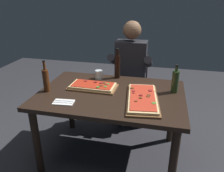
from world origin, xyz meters
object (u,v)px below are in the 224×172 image
Objects in this scene: pizza_rectangular_front at (93,86)px; tumbler_near_camera at (99,75)px; pizza_rectangular_left at (142,99)px; diner_chair at (131,84)px; dining_table at (111,101)px; oil_bottle_amber at (175,81)px; seated_diner at (130,69)px; wine_bottle_dark at (117,66)px; vinegar_bottle_green at (46,80)px.

tumbler_near_camera is at bearing 93.80° from pizza_rectangular_front.
pizza_rectangular_left is 1.02m from diner_chair.
dining_table is at bearing -19.39° from pizza_rectangular_front.
tumbler_near_camera is at bearing 167.18° from oil_bottle_amber.
pizza_rectangular_left is at bearing -137.76° from oil_bottle_amber.
seated_diner reaches higher than pizza_rectangular_left.
dining_table is at bearing -86.72° from wine_bottle_dark.
dining_table is 0.66m from vinegar_bottle_green.
pizza_rectangular_left is at bearing -56.60° from wine_bottle_dark.
vinegar_bottle_green is at bearing -129.41° from seated_diner.
tumbler_near_camera is 0.11× the size of diner_chair.
wine_bottle_dark is 3.53× the size of tumbler_near_camera.
seated_diner reaches higher than dining_table.
diner_chair is at bearing 70.43° from pizza_rectangular_front.
vinegar_bottle_green is at bearing -179.43° from pizza_rectangular_left.
wine_bottle_dark is 0.60m from diner_chair.
oil_bottle_amber is at bearing 12.27° from vinegar_bottle_green.
dining_table is 0.87m from diner_chair.
tumbler_near_camera is 0.66m from diner_chair.
pizza_rectangular_left is 0.63m from wine_bottle_dark.
pizza_rectangular_left is at bearing -73.92° from seated_diner.
seated_diner reaches higher than oil_bottle_amber.
vinegar_bottle_green is at bearing -167.73° from oil_bottle_amber.
wine_bottle_dark is at bearing 20.75° from tumbler_near_camera.
diner_chair is at bearing 84.96° from dining_table.
seated_diner is (0.08, 0.74, 0.10)m from dining_table.
dining_table is at bearing -95.85° from seated_diner.
dining_table is at bearing -165.33° from oil_bottle_amber.
tumbler_near_camera is (-0.02, 0.27, 0.02)m from pizza_rectangular_front.
pizza_rectangular_left is (0.32, -0.10, 0.12)m from dining_table.
diner_chair reaches higher than tumbler_near_camera.
tumbler_near_camera is 0.07× the size of seated_diner.
pizza_rectangular_front is 0.88m from diner_chair.
oil_bottle_amber reaches higher than diner_chair.
dining_table is 0.35m from pizza_rectangular_left.
pizza_rectangular_front is at bearing 160.61° from dining_table.
diner_chair is (0.30, 0.51, -0.30)m from tumbler_near_camera.
diner_chair is at bearing 104.14° from pizza_rectangular_left.
oil_bottle_amber reaches higher than tumbler_near_camera.
pizza_rectangular_front is at bearing -86.20° from tumbler_near_camera.
pizza_rectangular_front is 5.06× the size of tumbler_near_camera.
wine_bottle_dark reaches higher than pizza_rectangular_left.
oil_bottle_amber is (0.60, 0.16, 0.21)m from dining_table.
wine_bottle_dark reaches higher than diner_chair.
vinegar_bottle_green reaches higher than dining_table.
pizza_rectangular_left is at bearing 0.57° from vinegar_bottle_green.
seated_diner is (-0.52, 0.58, -0.11)m from oil_bottle_amber.
pizza_rectangular_left is (0.52, -0.17, -0.00)m from pizza_rectangular_front.
vinegar_bottle_green is 0.60m from tumbler_near_camera.
seated_diner is (0.10, 0.32, -0.14)m from wine_bottle_dark.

